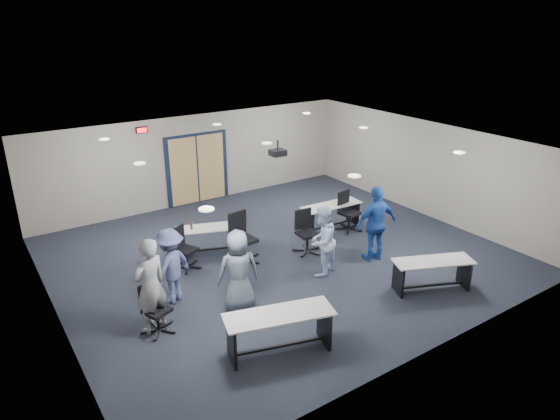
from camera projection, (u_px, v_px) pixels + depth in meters
floor at (279, 255)px, 12.06m from camera, size 10.00×10.00×0.00m
back_wall at (196, 159)px, 15.04m from camera, size 10.00×0.04×2.70m
front_wall at (433, 285)px, 8.09m from camera, size 10.00×0.04×2.70m
left_wall at (48, 258)px, 8.97m from camera, size 0.04×9.00×2.70m
right_wall at (425, 169)px, 14.15m from camera, size 0.04×9.00×2.70m
ceiling at (279, 146)px, 11.07m from camera, size 10.00×9.00×0.04m
double_door at (197, 169)px, 15.12m from camera, size 2.00×0.07×2.20m
exit_sign at (142, 130)px, 13.77m from camera, size 0.32×0.07×0.18m
ceiling_projector at (278, 153)px, 11.72m from camera, size 0.35×0.32×0.37m
ceiling_can_lights at (273, 145)px, 11.27m from camera, size 6.24×5.74×0.02m
table_front_left at (279, 326)px, 8.44m from camera, size 1.97×1.11×0.76m
table_front_right at (432, 270)px, 10.41m from camera, size 1.75×1.18×0.68m
table_back_left at (211, 235)px, 12.04m from camera, size 1.75×1.08×0.92m
table_back_right at (331, 212)px, 13.41m from camera, size 1.72×0.64×0.69m
chair_back_a at (186, 249)px, 11.28m from camera, size 0.84×0.84×0.99m
chair_back_b at (244, 238)px, 11.58m from camera, size 0.81×0.81×1.17m
chair_back_c at (308, 232)px, 12.04m from camera, size 0.71×0.71×1.05m
chair_back_d at (349, 211)px, 13.30m from camera, size 0.77×0.77×1.06m
chair_loose_left at (157, 309)px, 9.01m from camera, size 0.77×0.77×0.95m
person_gray at (150, 286)px, 8.91m from camera, size 0.77×0.62×1.83m
person_plaid at (238, 271)px, 9.59m from camera, size 0.92×0.72×1.67m
person_lightblue at (322, 241)px, 10.93m from camera, size 0.96×0.87×1.60m
person_navy at (376, 224)px, 11.54m from camera, size 1.12×0.58×1.83m
person_back at (170, 266)px, 9.86m from camera, size 1.17×0.97×1.58m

